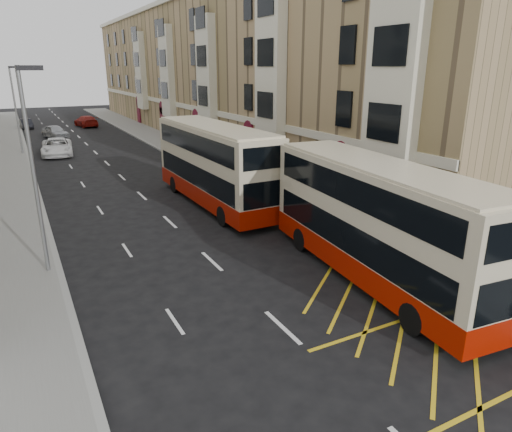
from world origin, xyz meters
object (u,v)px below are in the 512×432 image
car_dark (26,124)px  car_red (86,121)px  street_lamp_far (16,105)px  car_silver (55,132)px  double_decker_front (377,223)px  pedestrian_far (486,280)px  white_van (57,147)px  street_lamp_near (33,162)px  double_decker_rear (214,165)px

car_dark → car_red: bearing=-16.9°
street_lamp_far → car_dark: street_lamp_far is taller
car_dark → car_silver: bearing=-81.6°
car_dark → car_red: 7.74m
double_decker_front → car_dark: (-10.20, 58.01, -1.74)m
pedestrian_far → white_van: bearing=-44.0°
car_red → double_decker_front: bearing=84.3°
street_lamp_near → car_silver: 39.94m
double_decker_front → car_silver: size_ratio=2.56×
street_lamp_near → street_lamp_far: 30.00m
white_van → double_decker_rear: bearing=-66.9°
car_red → car_dark: bearing=-21.1°
street_lamp_near → double_decker_front: size_ratio=0.67×
car_dark → double_decker_rear: bearing=-83.3°
double_decker_rear → pedestrian_far: (3.42, -16.06, -1.42)m
double_decker_rear → car_dark: (-8.73, 45.48, -1.82)m
pedestrian_far → car_red: bearing=-54.8°
street_lamp_far → double_decker_rear: size_ratio=0.66×
double_decker_rear → car_red: 43.83m
double_decker_front → double_decker_rear: 12.61m
white_van → car_dark: 23.45m
pedestrian_far → car_silver: 50.61m
pedestrian_far → car_dark: size_ratio=0.46×
double_decker_front → car_red: size_ratio=2.23×
double_decker_front → pedestrian_far: 4.25m
pedestrian_far → double_decker_front: bearing=-30.3°
street_lamp_far → car_red: (8.70, 19.71, -3.86)m
double_decker_rear → white_van: bearing=106.6°
white_van → car_dark: bearing=99.9°
double_decker_front → pedestrian_far: bearing=-55.8°
double_decker_rear → car_red: (-1.18, 43.78, -1.69)m
white_van → car_dark: size_ratio=1.48×
street_lamp_near → car_red: 50.61m
double_decker_front → white_van: bearing=109.0°
double_decker_rear → car_dark: bearing=99.9°
street_lamp_near → white_van: bearing=84.1°
street_lamp_far → white_van: 5.20m
double_decker_rear → white_van: (-6.98, 22.10, -1.66)m
street_lamp_far → pedestrian_far: 42.43m
double_decker_front → white_van: size_ratio=2.06×
car_dark → car_red: size_ratio=0.74×
double_decker_front → car_silver: bearing=104.6°
double_decker_front → car_dark: 58.93m
street_lamp_far → double_decker_rear: (9.88, -24.07, -2.16)m
car_red → double_decker_rear: bearing=83.2°
car_dark → car_red: car_red is taller
street_lamp_far → car_red: street_lamp_far is taller
pedestrian_far → car_dark: (-12.15, 61.54, -0.40)m
car_dark → white_van: bearing=-89.9°
street_lamp_near → car_red: size_ratio=1.49×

